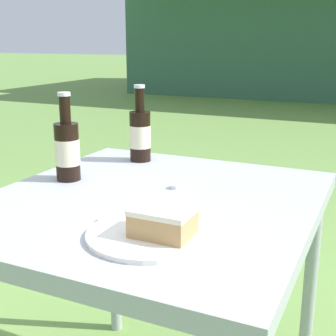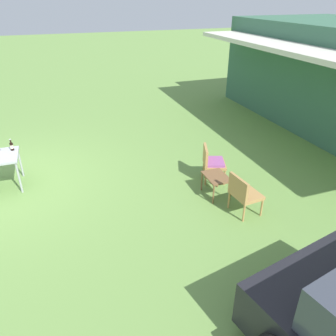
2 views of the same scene
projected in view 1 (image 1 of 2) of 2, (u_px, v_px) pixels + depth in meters
patio_table at (151, 223)px, 1.17m from camera, size 0.78×0.84×0.70m
cake_on_plate at (155, 228)px, 0.91m from camera, size 0.25×0.25×0.06m
cola_bottle_near at (140, 134)px, 1.48m from camera, size 0.07×0.07×0.24m
cola_bottle_far at (67, 149)px, 1.27m from camera, size 0.07×0.07×0.24m
fork at (130, 232)px, 0.94m from camera, size 0.19×0.07×0.01m
loose_bottle_cap at (175, 187)px, 1.22m from camera, size 0.03×0.03×0.01m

